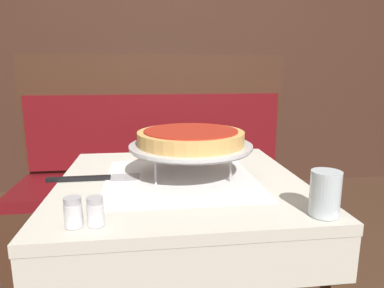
% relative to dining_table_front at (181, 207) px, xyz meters
% --- Properties ---
extents(dining_table_front, '(0.77, 0.77, 0.76)m').
position_rel_dining_table_front_xyz_m(dining_table_front, '(0.00, 0.00, 0.00)').
color(dining_table_front, beige).
rests_on(dining_table_front, ground_plane).
extents(dining_table_rear, '(0.74, 0.74, 0.75)m').
position_rel_dining_table_front_xyz_m(dining_table_rear, '(-0.09, 1.66, -0.02)').
color(dining_table_rear, '#194799').
rests_on(dining_table_rear, ground_plane).
extents(booth_bench, '(1.59, 0.53, 1.19)m').
position_rel_dining_table_front_xyz_m(booth_bench, '(-0.05, 0.87, -0.32)').
color(booth_bench, '#3D2316').
rests_on(booth_bench, ground_plane).
extents(back_wall_panel, '(6.00, 0.04, 2.40)m').
position_rel_dining_table_front_xyz_m(back_wall_panel, '(0.00, 2.15, 0.54)').
color(back_wall_panel, '#3D2319').
rests_on(back_wall_panel, ground_plane).
extents(pizza_pan_stand, '(0.40, 0.40, 0.11)m').
position_rel_dining_table_front_xyz_m(pizza_pan_stand, '(0.04, 0.01, 0.20)').
color(pizza_pan_stand, '#ADADB2').
rests_on(pizza_pan_stand, dining_table_front).
extents(deep_dish_pizza, '(0.34, 0.34, 0.05)m').
position_rel_dining_table_front_xyz_m(deep_dish_pizza, '(0.04, 0.01, 0.23)').
color(deep_dish_pizza, tan).
rests_on(deep_dish_pizza, pizza_pan_stand).
extents(pizza_server, '(0.29, 0.08, 0.01)m').
position_rel_dining_table_front_xyz_m(pizza_server, '(-0.27, 0.02, 0.11)').
color(pizza_server, '#BCBCC1').
rests_on(pizza_server, dining_table_front).
extents(water_glass_near, '(0.07, 0.07, 0.11)m').
position_rel_dining_table_front_xyz_m(water_glass_near, '(0.32, -0.33, 0.16)').
color(water_glass_near, silver).
rests_on(water_glass_near, dining_table_front).
extents(salt_shaker, '(0.04, 0.04, 0.07)m').
position_rel_dining_table_front_xyz_m(salt_shaker, '(-0.27, -0.32, 0.14)').
color(salt_shaker, silver).
rests_on(salt_shaker, dining_table_front).
extents(pepper_shaker, '(0.04, 0.04, 0.07)m').
position_rel_dining_table_front_xyz_m(pepper_shaker, '(-0.22, -0.32, 0.13)').
color(pepper_shaker, silver).
rests_on(pepper_shaker, dining_table_front).
extents(napkin_holder, '(0.10, 0.05, 0.09)m').
position_rel_dining_table_front_xyz_m(napkin_holder, '(0.01, 0.34, 0.15)').
color(napkin_holder, '#B2B2B7').
rests_on(napkin_holder, dining_table_front).
extents(condiment_caddy, '(0.13, 0.13, 0.18)m').
position_rel_dining_table_front_xyz_m(condiment_caddy, '(-0.18, 1.63, 0.14)').
color(condiment_caddy, black).
rests_on(condiment_caddy, dining_table_rear).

